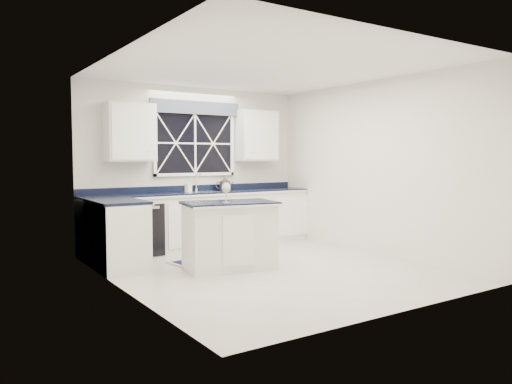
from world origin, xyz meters
TOP-DOWN VIEW (x-y plane):
  - ground at (0.00, 0.00)m, footprint 4.50×4.50m
  - back_wall at (0.00, 2.25)m, footprint 4.00×0.10m
  - base_cabinets at (-0.33, 1.78)m, footprint 3.99×1.60m
  - countertop at (0.00, 1.95)m, footprint 3.98×0.64m
  - dishwasher at (-1.10, 1.95)m, footprint 0.60×0.58m
  - window at (0.00, 2.20)m, footprint 1.65×0.09m
  - upper_cabinets at (0.00, 2.08)m, footprint 3.10×0.34m
  - faucet at (0.00, 2.14)m, footprint 0.05×0.20m
  - island at (-0.41, 0.35)m, footprint 1.34×0.95m
  - rug at (-0.40, 0.89)m, footprint 1.24×0.87m
  - kettle at (0.50, 2.08)m, footprint 0.30×0.24m
  - wine_glass at (-0.52, 0.25)m, footprint 0.11×0.11m
  - soap_bottle at (-0.15, 2.17)m, footprint 0.11×0.12m

SIDE VIEW (x-z plane):
  - ground at x=0.00m, z-range 0.00..0.00m
  - rug at x=-0.40m, z-range 0.00..0.02m
  - dishwasher at x=-1.10m, z-range 0.00..0.82m
  - base_cabinets at x=-0.33m, z-range 0.00..0.90m
  - island at x=-0.41m, z-range 0.00..0.92m
  - countertop at x=0.00m, z-range 0.90..0.94m
  - soap_bottle at x=-0.15m, z-range 0.94..1.14m
  - kettle at x=0.50m, z-range 0.93..1.15m
  - faucet at x=0.00m, z-range 0.95..1.25m
  - wine_glass at x=-0.52m, z-range 0.97..1.24m
  - back_wall at x=0.00m, z-range 0.00..2.70m
  - window at x=0.00m, z-range 1.20..2.46m
  - upper_cabinets at x=0.00m, z-range 1.45..2.35m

